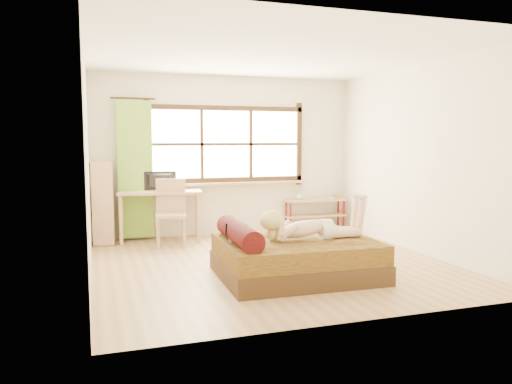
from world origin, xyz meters
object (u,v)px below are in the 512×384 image
object	(u,v)px
desk	(160,197)
bookshelf	(102,202)
kitten	(236,232)
pipe_shelf	(316,207)
woman	(310,216)
bed	(293,256)
chair	(171,209)

from	to	relation	value
desk	bookshelf	bearing A→B (deg)	-177.03
kitten	pipe_shelf	distance (m)	3.49
pipe_shelf	bookshelf	distance (m)	3.70
kitten	pipe_shelf	size ratio (longest dim) A/B	0.24
kitten	desk	bearing A→B (deg)	103.47
pipe_shelf	woman	bearing A→B (deg)	-114.91
kitten	pipe_shelf	world-z (taller)	kitten
bed	pipe_shelf	distance (m)	3.19
kitten	bookshelf	xyz separation A→B (m)	(-1.43, 2.64, 0.09)
woman	desk	distance (m)	3.04
desk	bookshelf	distance (m)	0.91
woman	pipe_shelf	xyz separation A→B (m)	(1.39, 2.81, -0.31)
woman	chair	bearing A→B (deg)	120.52
woman	chair	distance (m)	2.67
bed	chair	size ratio (longest dim) A/B	1.81
bookshelf	bed	bearing A→B (deg)	-54.62
bookshelf	desk	bearing A→B (deg)	-8.46
bed	bookshelf	bearing A→B (deg)	129.23
chair	bed	bearing A→B (deg)	-55.20
woman	bookshelf	size ratio (longest dim) A/B	0.98
kitten	bookshelf	distance (m)	3.01
desk	bookshelf	xyz separation A→B (m)	(-0.90, 0.10, -0.05)
woman	pipe_shelf	world-z (taller)	woman
bookshelf	woman	bearing A→B (deg)	-52.67
desk	bed	bearing A→B (deg)	-56.21
bed	bookshelf	distance (m)	3.48
pipe_shelf	bookshelf	xyz separation A→B (m)	(-3.69, -0.02, 0.24)
kitten	chair	xyz separation A→B (m)	(-0.42, 2.18, 0.01)
bed	kitten	xyz separation A→B (m)	(-0.68, 0.10, 0.31)
woman	bookshelf	distance (m)	3.62
desk	pipe_shelf	bearing A→B (deg)	11.65
woman	kitten	xyz separation A→B (m)	(-0.87, 0.15, -0.16)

